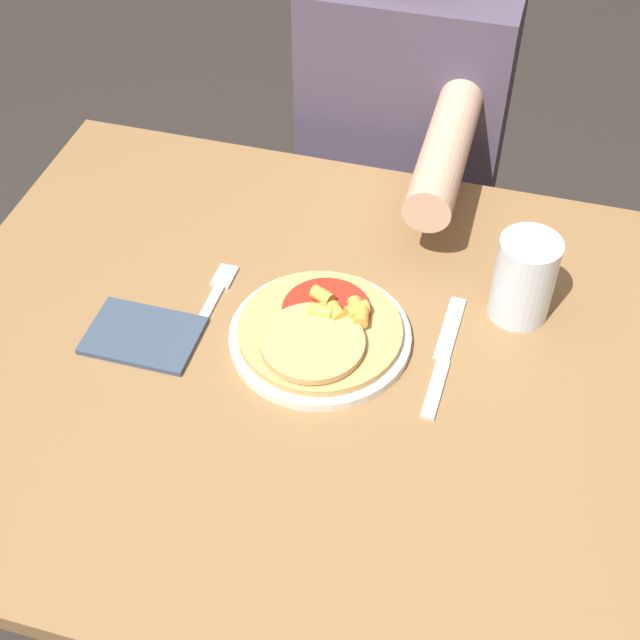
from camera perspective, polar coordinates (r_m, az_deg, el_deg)
The scene contains 9 objects.
ground_plane at distance 1.82m, azimuth 0.21°, elevation -18.58°, with size 8.00×8.00×0.00m, color #2D2823.
dining_table at distance 1.27m, azimuth 0.29°, elevation -6.16°, with size 1.11×0.87×0.76m.
plate at distance 1.20m, azimuth 0.00°, elevation -1.09°, with size 0.25×0.25×0.01m.
pizza at distance 1.18m, azimuth 0.04°, elevation -0.64°, with size 0.22×0.22×0.04m.
fork at distance 1.26m, azimuth -6.92°, elevation 1.24°, with size 0.03×0.18×0.00m.
knife at distance 1.19m, azimuth 7.89°, elevation -2.37°, with size 0.03×0.22×0.00m.
drinking_glass at distance 1.23m, azimuth 12.93°, elevation 2.62°, with size 0.08×0.08×0.13m.
napkin at distance 1.23m, azimuth -11.25°, elevation -0.97°, with size 0.15×0.11×0.01m.
person_diner at distance 1.69m, azimuth 5.38°, elevation 11.11°, with size 0.35×0.52×1.17m.
Camera 1 is at (0.20, -0.75, 1.65)m, focal length 50.00 mm.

